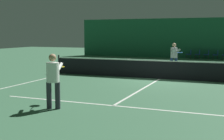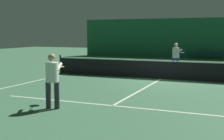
{
  "view_description": "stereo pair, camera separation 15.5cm",
  "coord_description": "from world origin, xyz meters",
  "px_view_note": "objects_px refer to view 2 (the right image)",
  "views": [
    {
      "loc": [
        3.62,
        -15.49,
        2.3
      ],
      "look_at": [
        -0.62,
        -4.97,
        0.97
      ],
      "focal_mm": 50.0,
      "sensor_mm": 36.0,
      "label": 1
    },
    {
      "loc": [
        3.76,
        -15.44,
        2.3
      ],
      "look_at": [
        -0.62,
        -4.97,
        0.97
      ],
      "focal_mm": 50.0,
      "sensor_mm": 36.0,
      "label": 2
    }
  ],
  "objects_px": {
    "tennis_net": "(161,69)",
    "courtside_chair_3": "(219,54)",
    "player_near": "(53,77)",
    "courtside_chair_0": "(192,54)",
    "player_far": "(176,55)",
    "courtside_chair_1": "(201,54)",
    "courtside_chair_2": "(210,54)"
  },
  "relations": [
    {
      "from": "tennis_net",
      "to": "player_near",
      "type": "xyz_separation_m",
      "value": [
        -1.56,
        -7.43,
        0.48
      ]
    },
    {
      "from": "courtside_chair_2",
      "to": "courtside_chair_0",
      "type": "bearing_deg",
      "value": -90.0
    },
    {
      "from": "tennis_net",
      "to": "courtside_chair_2",
      "type": "relative_size",
      "value": 14.29
    },
    {
      "from": "courtside_chair_0",
      "to": "courtside_chair_1",
      "type": "height_order",
      "value": "same"
    },
    {
      "from": "player_far",
      "to": "courtside_chair_1",
      "type": "distance_m",
      "value": 10.48
    },
    {
      "from": "tennis_net",
      "to": "player_near",
      "type": "height_order",
      "value": "player_near"
    },
    {
      "from": "tennis_net",
      "to": "player_near",
      "type": "distance_m",
      "value": 7.61
    },
    {
      "from": "tennis_net",
      "to": "player_far",
      "type": "distance_m",
      "value": 3.25
    },
    {
      "from": "courtside_chair_3",
      "to": "tennis_net",
      "type": "bearing_deg",
      "value": -7.88
    },
    {
      "from": "player_near",
      "to": "player_far",
      "type": "distance_m",
      "value": 10.77
    },
    {
      "from": "player_near",
      "to": "courtside_chair_3",
      "type": "bearing_deg",
      "value": -28.98
    },
    {
      "from": "tennis_net",
      "to": "courtside_chair_2",
      "type": "xyz_separation_m",
      "value": [
        1.11,
        13.68,
        -0.03
      ]
    },
    {
      "from": "courtside_chair_0",
      "to": "courtside_chair_3",
      "type": "distance_m",
      "value": 2.35
    },
    {
      "from": "tennis_net",
      "to": "player_far",
      "type": "relative_size",
      "value": 6.89
    },
    {
      "from": "player_near",
      "to": "courtside_chair_3",
      "type": "xyz_separation_m",
      "value": [
        3.46,
        21.11,
        -0.5
      ]
    },
    {
      "from": "tennis_net",
      "to": "courtside_chair_0",
      "type": "bearing_deg",
      "value": 91.91
    },
    {
      "from": "tennis_net",
      "to": "courtside_chair_2",
      "type": "distance_m",
      "value": 13.72
    },
    {
      "from": "courtside_chair_0",
      "to": "player_far",
      "type": "bearing_deg",
      "value": 3.07
    },
    {
      "from": "tennis_net",
      "to": "courtside_chair_0",
      "type": "relative_size",
      "value": 14.29
    },
    {
      "from": "player_near",
      "to": "courtside_chair_2",
      "type": "bearing_deg",
      "value": -26.9
    },
    {
      "from": "courtside_chair_0",
      "to": "courtside_chair_2",
      "type": "distance_m",
      "value": 1.57
    },
    {
      "from": "player_near",
      "to": "courtside_chair_2",
      "type": "height_order",
      "value": "player_near"
    },
    {
      "from": "tennis_net",
      "to": "courtside_chair_0",
      "type": "height_order",
      "value": "tennis_net"
    },
    {
      "from": "player_far",
      "to": "courtside_chair_2",
      "type": "bearing_deg",
      "value": 145.02
    },
    {
      "from": "player_near",
      "to": "player_far",
      "type": "bearing_deg",
      "value": -28.6
    },
    {
      "from": "courtside_chair_2",
      "to": "courtside_chair_3",
      "type": "height_order",
      "value": "same"
    },
    {
      "from": "tennis_net",
      "to": "courtside_chair_1",
      "type": "relative_size",
      "value": 14.29
    },
    {
      "from": "player_far",
      "to": "courtside_chair_3",
      "type": "relative_size",
      "value": 2.07
    },
    {
      "from": "tennis_net",
      "to": "player_far",
      "type": "height_order",
      "value": "player_far"
    },
    {
      "from": "courtside_chair_0",
      "to": "player_near",
      "type": "bearing_deg",
      "value": -3.01
    },
    {
      "from": "tennis_net",
      "to": "courtside_chair_3",
      "type": "relative_size",
      "value": 14.29
    },
    {
      "from": "player_near",
      "to": "courtside_chair_0",
      "type": "relative_size",
      "value": 2.02
    }
  ]
}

